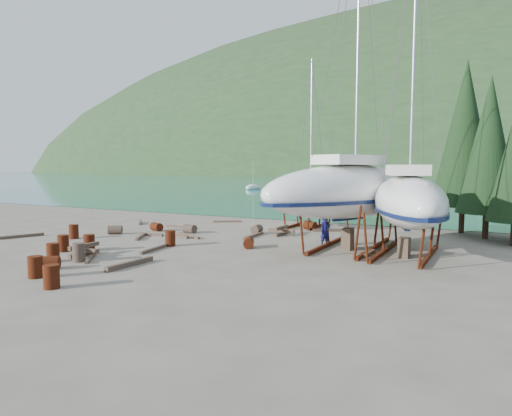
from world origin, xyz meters
The scene contains 45 objects.
ground centered at (0.00, 0.00, 0.00)m, with size 600.00×600.00×0.00m, color #62574D.
bay_water centered at (0.00, 315.00, 0.01)m, with size 700.00×700.00×0.00m, color #16716E.
far_hill centered at (0.00, 320.00, 0.00)m, with size 800.00×360.00×110.00m, color #1F361B.
far_house_left centered at (-60.00, 190.00, 2.92)m, with size 6.60×5.60×5.60m.
far_house_center centered at (-20.00, 190.00, 2.92)m, with size 6.60×5.60×5.60m.
cypress_near_right centered at (12.50, 12.00, 5.79)m, with size 3.60×3.60×10.00m.
cypress_back_left centered at (11.00, 14.00, 6.66)m, with size 4.14×4.14×11.50m.
moored_boat_left centered at (-30.00, 60.00, 0.39)m, with size 2.00×5.00×6.05m.
moored_boat_mid centered at (10.00, 80.00, 0.39)m, with size 2.00×5.00×6.05m.
moored_boat_far centered at (-8.00, 110.00, 0.39)m, with size 2.00×5.00×6.05m.
large_sailboat_near centered at (6.06, 4.84, 3.16)m, with size 8.41×12.88×19.66m.
large_sailboat_far centered at (9.14, 4.01, 2.81)m, with size 6.33×11.32×17.20m.
small_sailboat_shore centered at (0.65, 12.19, 2.03)m, with size 5.05×8.06×12.32m.
worker centered at (4.71, 4.46, 0.89)m, with size 0.65×0.43×1.78m, color #121350.
drum_0 centered at (-5.94, -2.60, 0.44)m, with size 0.58×0.58×0.88m, color #5F2A10.
drum_2 centered at (-7.82, 4.99, 0.29)m, with size 0.58×0.58×0.88m, color #5F2A10.
drum_3 centered at (-3.17, -7.81, 0.44)m, with size 0.58×0.58×0.88m, color #5F2A10.
drum_4 centered at (1.43, 10.61, 0.29)m, with size 0.58×0.58×0.88m, color #5F2A10.
drum_6 centered at (1.10, 2.17, 0.29)m, with size 0.58×0.58×0.88m, color #5F2A10.
drum_7 centered at (-1.21, -8.58, 0.44)m, with size 0.58×0.58×0.88m, color #5F2A10.
drum_8 centered at (-10.09, -0.10, 0.44)m, with size 0.58×0.58×0.88m, color #5F2A10.
drum_9 centered at (-5.18, 5.26, 0.29)m, with size 0.58×0.58×0.88m, color #2D2823.
drum_10 centered at (-5.25, -5.37, 0.44)m, with size 0.58×0.58×0.88m, color #5F2A10.
drum_11 centered at (-1.05, 7.18, 0.29)m, with size 0.58×0.58×0.88m, color #2D2823.
drum_12 centered at (-4.03, -6.53, 0.29)m, with size 0.58×0.58×0.88m, color #5F2A10.
drum_13 centered at (-7.01, -3.37, 0.44)m, with size 0.58×0.58×0.88m, color #5F2A10.
drum_14 centered at (-3.10, 0.63, 0.44)m, with size 0.58×0.58×0.88m, color #5F2A10.
drum_15 centered at (-9.21, 2.50, 0.29)m, with size 0.58×0.58×0.88m, color #2D2823.
drum_16 centered at (-4.18, -4.80, 0.44)m, with size 0.58×0.58×0.88m, color #2D2823.
timber_0 centered at (-6.06, 11.54, 0.07)m, with size 0.14×2.30×0.14m, color brown.
timber_1 centered at (7.49, 3.14, 0.10)m, with size 0.19×1.71×0.19m, color brown.
timber_2 centered at (-11.65, 7.60, 0.09)m, with size 0.19×1.98×0.19m, color brown.
timber_3 centered at (-4.16, -4.10, 0.07)m, with size 0.15×2.46×0.15m, color brown.
timber_4 centered at (-6.67, 3.09, 0.09)m, with size 0.17×1.84×0.17m, color brown.
timber_5 centered at (-2.98, -0.83, 0.08)m, with size 0.16×2.72×0.16m, color brown.
timber_6 centered at (2.80, 10.32, 0.10)m, with size 0.19×1.99×0.19m, color brown.
timber_8 centered at (-4.55, 3.28, 0.09)m, with size 0.19×1.72×0.19m, color brown.
timber_10 centered at (-0.53, 5.72, 0.08)m, with size 0.16×2.95×0.16m, color brown.
timber_11 centered at (-4.23, 3.85, 0.08)m, with size 0.15×2.67×0.15m, color brown.
timber_12 centered at (-6.56, 2.01, 0.08)m, with size 0.17×2.23×0.17m, color brown.
timber_14 centered at (-13.38, -1.38, 0.09)m, with size 0.18×2.71×0.18m, color brown.
timber_15 centered at (-7.31, 7.09, 0.07)m, with size 0.15×2.58×0.15m, color brown.
timber_16 centered at (-1.35, -4.42, 0.11)m, with size 0.23×2.77×0.23m, color brown.
timber_pile_fore centered at (-5.11, -3.67, 0.30)m, with size 1.80×1.80×0.60m.
timber_pile_aft centered at (0.72, 7.27, 0.30)m, with size 1.80×1.80×0.60m.
Camera 1 is at (13.16, -19.52, 4.45)m, focal length 32.00 mm.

